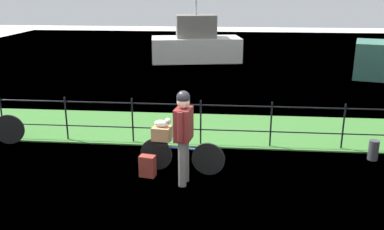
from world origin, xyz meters
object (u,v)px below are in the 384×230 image
(terrier_dog, at_px, (163,123))
(bicycle_main, at_px, (181,155))
(cyclist_person, at_px, (183,130))
(wooden_crate, at_px, (162,133))
(backpack_on_paving, at_px, (148,166))
(moored_boat_near, at_px, (196,44))
(mooring_bollard, at_px, (373,150))

(terrier_dog, bearing_deg, bicycle_main, -7.83)
(cyclist_person, bearing_deg, wooden_crate, 131.77)
(terrier_dog, distance_m, backpack_on_paving, 0.83)
(wooden_crate, distance_m, moored_boat_near, 12.10)
(bicycle_main, xyz_separation_m, wooden_crate, (-0.36, 0.05, 0.41))
(moored_boat_near, bearing_deg, terrier_dog, -88.02)
(wooden_crate, bearing_deg, bicycle_main, -7.83)
(bicycle_main, bearing_deg, mooring_bollard, 13.90)
(mooring_bollard, height_order, moored_boat_near, moored_boat_near)
(backpack_on_paving, bearing_deg, bicycle_main, 33.51)
(mooring_bollard, xyz_separation_m, moored_boat_near, (-4.51, 11.21, 0.57))
(terrier_dog, distance_m, mooring_bollard, 4.25)
(bicycle_main, distance_m, backpack_on_paving, 0.64)
(terrier_dog, xyz_separation_m, backpack_on_paving, (-0.25, -0.29, -0.74))
(bicycle_main, height_order, backpack_on_paving, bicycle_main)
(backpack_on_paving, height_order, mooring_bollard, mooring_bollard)
(wooden_crate, height_order, terrier_dog, terrier_dog)
(cyclist_person, xyz_separation_m, mooring_bollard, (3.65, 1.40, -0.80))
(bicycle_main, height_order, wooden_crate, wooden_crate)
(wooden_crate, height_order, backpack_on_paving, wooden_crate)
(wooden_crate, relative_size, moored_boat_near, 0.08)
(moored_boat_near, bearing_deg, backpack_on_paving, -89.23)
(bicycle_main, bearing_deg, terrier_dog, 172.17)
(backpack_on_paving, bearing_deg, moored_boat_near, 101.42)
(wooden_crate, bearing_deg, terrier_dog, -7.83)
(cyclist_person, bearing_deg, moored_boat_near, 93.88)
(bicycle_main, relative_size, moored_boat_near, 0.37)
(bicycle_main, distance_m, moored_boat_near, 12.17)
(bicycle_main, xyz_separation_m, mooring_bollard, (3.76, 0.93, -0.13))
(mooring_bollard, bearing_deg, moored_boat_near, 111.91)
(bicycle_main, relative_size, backpack_on_paving, 4.01)
(wooden_crate, distance_m, cyclist_person, 0.74)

